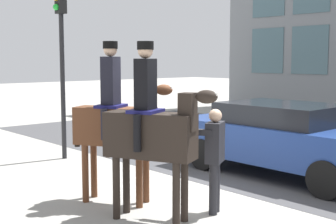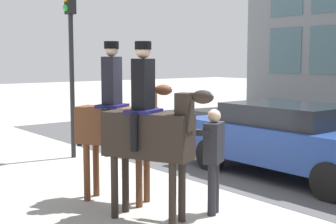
# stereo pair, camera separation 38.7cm
# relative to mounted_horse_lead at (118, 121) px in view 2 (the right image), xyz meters

# --- Properties ---
(ground_plane) EXTENTS (80.00, 80.00, 0.00)m
(ground_plane) POSITION_rel_mounted_horse_lead_xyz_m (0.53, 1.36, -1.36)
(ground_plane) COLOR #9E9B93
(mounted_horse_lead) EXTENTS (1.59, 1.11, 2.66)m
(mounted_horse_lead) POSITION_rel_mounted_horse_lead_xyz_m (0.00, 0.00, 0.00)
(mounted_horse_lead) COLOR #59331E
(mounted_horse_lead) RESTS_ON ground_plane
(mounted_horse_companion) EXTENTS (1.68, 0.98, 2.63)m
(mounted_horse_companion) POSITION_rel_mounted_horse_lead_xyz_m (1.07, -0.14, -0.01)
(mounted_horse_companion) COLOR black
(mounted_horse_companion) RESTS_ON ground_plane
(pedestrian_bystander) EXTENTS (0.74, 0.74, 1.62)m
(pedestrian_bystander) POSITION_rel_mounted_horse_lead_xyz_m (1.45, 0.77, -0.41)
(pedestrian_bystander) COLOR #232328
(pedestrian_bystander) RESTS_ON ground_plane
(street_car_near_lane) EXTENTS (4.63, 2.04, 1.47)m
(street_car_near_lane) POSITION_rel_mounted_horse_lead_xyz_m (0.77, 3.66, -0.57)
(street_car_near_lane) COLOR navy
(street_car_near_lane) RESTS_ON ground_plane
(traffic_light) EXTENTS (0.24, 0.29, 4.15)m
(traffic_light) POSITION_rel_mounted_horse_lead_xyz_m (-3.69, 1.08, 1.41)
(traffic_light) COLOR black
(traffic_light) RESTS_ON ground_plane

